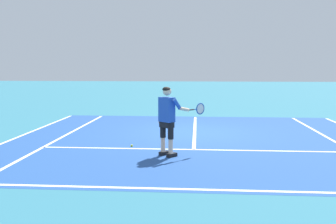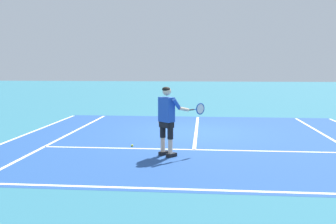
{
  "view_description": "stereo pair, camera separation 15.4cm",
  "coord_description": "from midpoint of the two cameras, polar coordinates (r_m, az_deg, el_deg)",
  "views": [
    {
      "loc": [
        0.08,
        -12.68,
        2.24
      ],
      "look_at": [
        -0.66,
        -3.03,
        1.05
      ],
      "focal_mm": 41.13,
      "sensor_mm": 36.0,
      "label": 1
    },
    {
      "loc": [
        0.23,
        -12.67,
        2.24
      ],
      "look_at": [
        -0.66,
        -3.03,
        1.05
      ],
      "focal_mm": 41.13,
      "sensor_mm": 36.0,
      "label": 2
    }
  ],
  "objects": [
    {
      "name": "ground_plane",
      "position": [
        12.87,
        3.63,
        -3.03
      ],
      "size": [
        80.0,
        80.0,
        0.0
      ],
      "primitive_type": "plane",
      "color": "teal"
    },
    {
      "name": "court_inner_surface",
      "position": [
        11.79,
        3.55,
        -3.95
      ],
      "size": [
        10.98,
        10.1,
        0.0
      ],
      "primitive_type": "cube",
      "color": "#234C93",
      "rests_on": "ground"
    },
    {
      "name": "line_baseline",
      "position": [
        7.09,
        2.96,
        -11.37
      ],
      "size": [
        10.98,
        0.1,
        0.01
      ],
      "primitive_type": "cube",
      "color": "white",
      "rests_on": "ground"
    },
    {
      "name": "line_service",
      "position": [
        10.28,
        3.43,
        -5.57
      ],
      "size": [
        8.23,
        0.1,
        0.01
      ],
      "primitive_type": "cube",
      "color": "white",
      "rests_on": "ground"
    },
    {
      "name": "line_centre_service",
      "position": [
        13.42,
        3.66,
        -2.6
      ],
      "size": [
        0.1,
        6.4,
        0.01
      ],
      "primitive_type": "cube",
      "color": "white",
      "rests_on": "ground"
    },
    {
      "name": "line_singles_left",
      "position": [
        12.54,
        -15.63,
        -3.53
      ],
      "size": [
        0.1,
        9.7,
        0.01
      ],
      "primitive_type": "cube",
      "color": "white",
      "rests_on": "ground"
    },
    {
      "name": "line_singles_right",
      "position": [
        12.44,
        22.91,
        -3.91
      ],
      "size": [
        0.1,
        9.7,
        0.01
      ],
      "primitive_type": "cube",
      "color": "white",
      "rests_on": "ground"
    },
    {
      "name": "line_doubles_left",
      "position": [
        13.07,
        -21.32,
        -3.33
      ],
      "size": [
        0.1,
        9.7,
        0.01
      ],
      "primitive_type": "cube",
      "color": "white",
      "rests_on": "ground"
    },
    {
      "name": "tennis_player",
      "position": [
        9.38,
        -0.5,
        -0.66
      ],
      "size": [
        1.15,
        0.77,
        1.71
      ],
      "color": "black",
      "rests_on": "ground"
    },
    {
      "name": "tennis_ball_near_feet",
      "position": [
        10.65,
        -5.81,
        -4.99
      ],
      "size": [
        0.07,
        0.07,
        0.07
      ],
      "primitive_type": "sphere",
      "color": "#CCE02D",
      "rests_on": "ground"
    }
  ]
}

